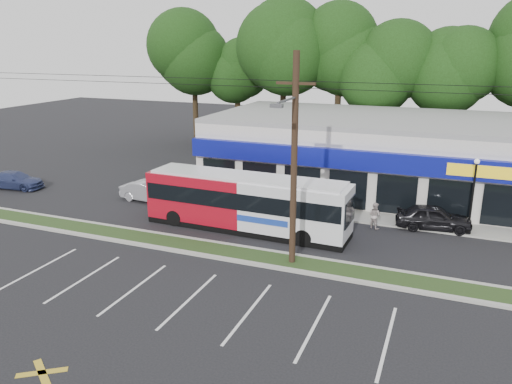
{
  "coord_description": "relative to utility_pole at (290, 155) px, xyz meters",
  "views": [
    {
      "loc": [
        9.6,
        -20.29,
        10.28
      ],
      "look_at": [
        -0.47,
        5.0,
        2.14
      ],
      "focal_mm": 35.0,
      "sensor_mm": 36.0,
      "label": 1
    }
  ],
  "objects": [
    {
      "name": "car_silver",
      "position": [
        -11.83,
        6.07,
        -4.74
      ],
      "size": [
        4.19,
        1.69,
        1.35
      ],
      "primitive_type": "imported",
      "rotation": [
        0.0,
        0.0,
        1.51
      ],
      "color": "#9A9BA1",
      "rests_on": "ground"
    },
    {
      "name": "metrobus",
      "position": [
        -3.69,
        3.57,
        -3.73
      ],
      "size": [
        11.92,
        2.84,
        3.19
      ],
      "rotation": [
        0.0,
        0.0,
        -0.03
      ],
      "color": "maroon",
      "rests_on": "ground"
    },
    {
      "name": "curb_north",
      "position": [
        -2.83,
        0.92,
        -5.34
      ],
      "size": [
        40.0,
        0.25,
        0.14
      ],
      "primitive_type": "cube",
      "color": "#9E9E93",
      "rests_on": "ground"
    },
    {
      "name": "sidewalk",
      "position": [
        2.17,
        8.07,
        -5.36
      ],
      "size": [
        32.0,
        2.2,
        0.1
      ],
      "primitive_type": "cube",
      "color": "#9E9E93",
      "rests_on": "ground"
    },
    {
      "name": "car_dark",
      "position": [
        6.27,
        7.57,
        -4.7
      ],
      "size": [
        4.38,
        2.23,
        1.43
      ],
      "primitive_type": "imported",
      "rotation": [
        0.0,
        0.0,
        1.7
      ],
      "color": "black",
      "rests_on": "ground"
    },
    {
      "name": "utility_pole",
      "position": [
        0.0,
        0.0,
        0.0
      ],
      "size": [
        50.0,
        2.77,
        10.0
      ],
      "color": "black",
      "rests_on": "ground"
    },
    {
      "name": "strip_mall",
      "position": [
        2.67,
        14.99,
        -2.76
      ],
      "size": [
        25.0,
        12.55,
        5.3
      ],
      "color": "beige",
      "rests_on": "ground"
    },
    {
      "name": "car_blue",
      "position": [
        -22.83,
        5.11,
        -4.79
      ],
      "size": [
        4.47,
        2.31,
        1.24
      ],
      "primitive_type": "imported",
      "rotation": [
        0.0,
        0.0,
        1.71
      ],
      "color": "navy",
      "rests_on": "ground"
    },
    {
      "name": "ground",
      "position": [
        -2.83,
        -0.93,
        -5.41
      ],
      "size": [
        120.0,
        120.0,
        0.0
      ],
      "primitive_type": "plane",
      "color": "black",
      "rests_on": "ground"
    },
    {
      "name": "lamp_post",
      "position": [
        8.17,
        7.87,
        -2.74
      ],
      "size": [
        0.3,
        0.3,
        4.25
      ],
      "color": "black",
      "rests_on": "ground"
    },
    {
      "name": "pedestrian_a",
      "position": [
        0.42,
        5.82,
        -4.58
      ],
      "size": [
        0.72,
        0.69,
        1.67
      ],
      "primitive_type": "imported",
      "rotation": [
        0.0,
        0.0,
        3.83
      ],
      "color": "white",
      "rests_on": "ground"
    },
    {
      "name": "grass_strip",
      "position": [
        -2.83,
        0.07,
        -5.35
      ],
      "size": [
        40.0,
        1.6,
        0.12
      ],
      "primitive_type": "cube",
      "color": "#1D3415",
      "rests_on": "ground"
    },
    {
      "name": "tree_line",
      "position": [
        1.17,
        25.07,
        3.0
      ],
      "size": [
        46.76,
        6.76,
        11.83
      ],
      "color": "black",
      "rests_on": "ground"
    },
    {
      "name": "curb_south",
      "position": [
        -2.83,
        -0.78,
        -5.34
      ],
      "size": [
        40.0,
        0.25,
        0.14
      ],
      "primitive_type": "cube",
      "color": "#9E9E93",
      "rests_on": "ground"
    },
    {
      "name": "pedestrian_b",
      "position": [
        3.09,
        6.5,
        -4.64
      ],
      "size": [
        0.93,
        0.86,
        1.54
      ],
      "primitive_type": "imported",
      "rotation": [
        0.0,
        0.0,
        2.66
      ],
      "color": "#B5A7A3",
      "rests_on": "ground"
    }
  ]
}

